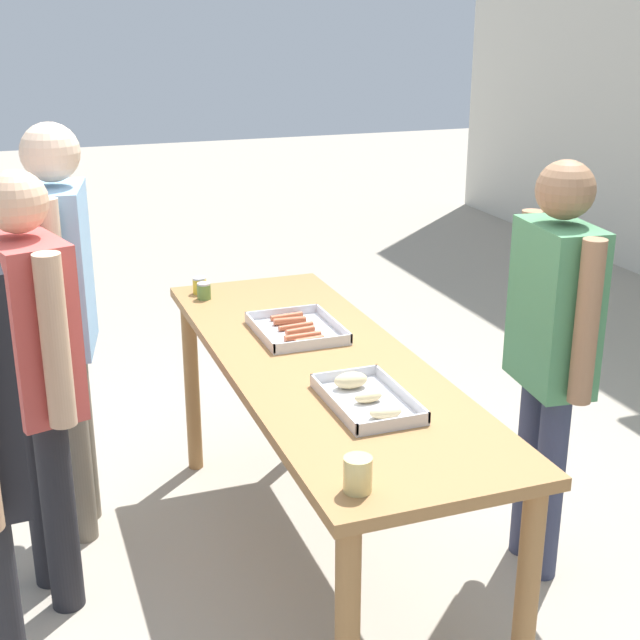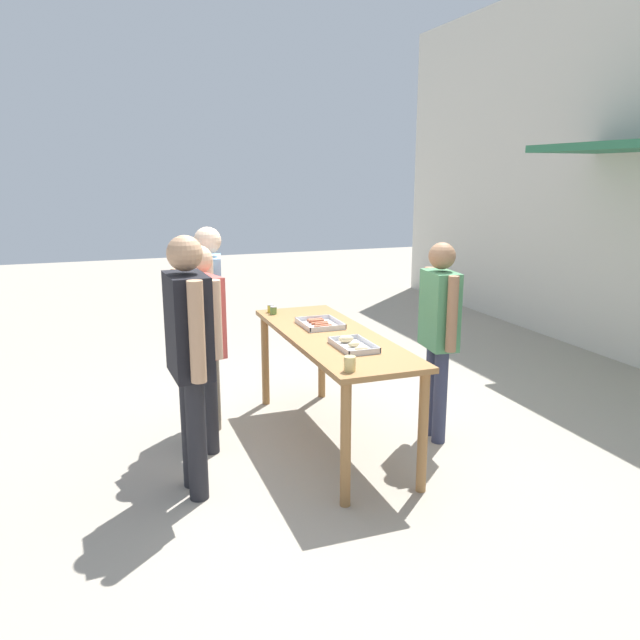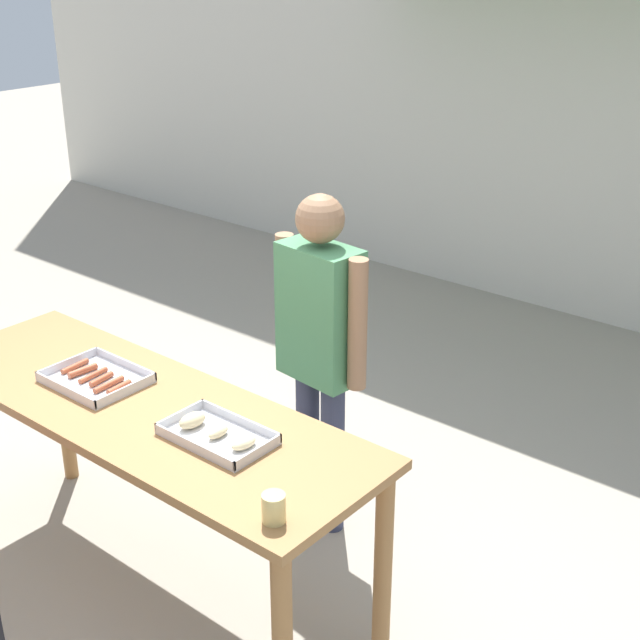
{
  "view_description": "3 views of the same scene",
  "coord_description": "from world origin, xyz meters",
  "px_view_note": "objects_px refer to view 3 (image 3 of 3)",
  "views": [
    {
      "loc": [
        2.84,
        -1.03,
        2.11
      ],
      "look_at": [
        0.0,
        0.0,
        1.05
      ],
      "focal_mm": 50.0,
      "sensor_mm": 36.0,
      "label": 1
    },
    {
      "loc": [
        4.44,
        -1.71,
        2.14
      ],
      "look_at": [
        -0.29,
        0.01,
        0.95
      ],
      "focal_mm": 35.0,
      "sensor_mm": 36.0,
      "label": 2
    },
    {
      "loc": [
        2.51,
        -1.93,
        2.62
      ],
      "look_at": [
        0.24,
        0.82,
        1.05
      ],
      "focal_mm": 50.0,
      "sensor_mm": 36.0,
      "label": 3
    }
  ],
  "objects_px": {
    "food_tray_sausages": "(96,379)",
    "beer_cup": "(274,508)",
    "food_tray_buns": "(216,433)",
    "person_server_behind_table": "(320,336)"
  },
  "relations": [
    {
      "from": "food_tray_sausages",
      "to": "person_server_behind_table",
      "type": "distance_m",
      "value": 0.97
    },
    {
      "from": "person_server_behind_table",
      "to": "food_tray_sausages",
      "type": "bearing_deg",
      "value": -116.79
    },
    {
      "from": "food_tray_sausages",
      "to": "food_tray_buns",
      "type": "height_order",
      "value": "food_tray_buns"
    },
    {
      "from": "beer_cup",
      "to": "person_server_behind_table",
      "type": "xyz_separation_m",
      "value": [
        -0.67,
        1.05,
        0.02
      ]
    },
    {
      "from": "beer_cup",
      "to": "person_server_behind_table",
      "type": "bearing_deg",
      "value": 122.72
    },
    {
      "from": "food_tray_buns",
      "to": "person_server_behind_table",
      "type": "bearing_deg",
      "value": 101.86
    },
    {
      "from": "food_tray_buns",
      "to": "beer_cup",
      "type": "relative_size",
      "value": 4.24
    },
    {
      "from": "beer_cup",
      "to": "person_server_behind_table",
      "type": "height_order",
      "value": "person_server_behind_table"
    },
    {
      "from": "food_tray_sausages",
      "to": "beer_cup",
      "type": "bearing_deg",
      "value": -11.07
    },
    {
      "from": "food_tray_sausages",
      "to": "beer_cup",
      "type": "distance_m",
      "value": 1.23
    }
  ]
}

